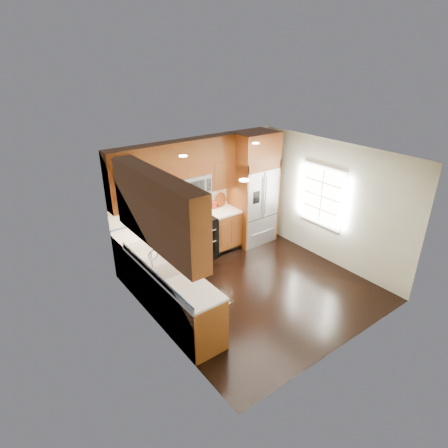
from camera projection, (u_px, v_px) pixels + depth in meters
ground at (255, 288)px, 7.25m from camera, size 4.00×4.00×0.00m
wall_back at (197, 196)px, 8.17m from camera, size 4.00×0.02×2.60m
wall_left at (157, 261)px, 5.63m from camera, size 0.02×4.00×2.60m
wall_right at (330, 203)px, 7.79m from camera, size 0.02×4.00×2.60m
window at (322, 196)px, 7.88m from camera, size 0.04×1.10×1.30m
base_cabinets at (175, 268)px, 7.05m from camera, size 2.85×3.00×0.90m
countertop at (177, 242)px, 7.02m from camera, size 2.86×3.01×0.04m
upper_cabinets at (169, 186)px, 6.58m from camera, size 2.85×3.00×1.15m
range at (197, 239)px, 8.14m from camera, size 0.76×0.67×0.95m
microwave at (191, 185)px, 7.73m from camera, size 0.76×0.40×0.42m
refrigerator at (253, 189)px, 8.60m from camera, size 0.98×0.75×2.60m
sink_faucet at (167, 267)px, 6.06m from camera, size 0.54×0.44×0.37m
rug at (184, 293)px, 7.09m from camera, size 1.20×1.79×0.01m
knife_block at (149, 227)px, 7.33m from camera, size 0.12×0.15×0.26m
utensil_crock at (214, 204)px, 8.43m from camera, size 0.14×0.14×0.33m
cutting_board at (221, 206)px, 8.60m from camera, size 0.39×0.39×0.02m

